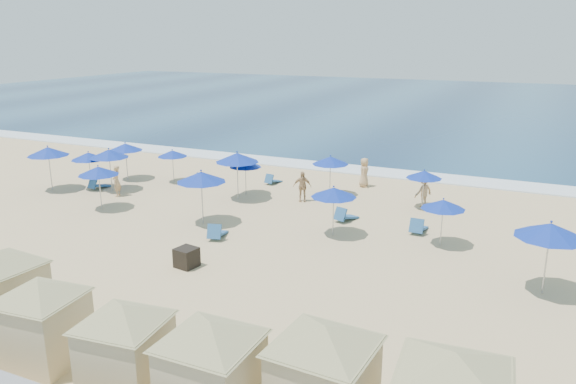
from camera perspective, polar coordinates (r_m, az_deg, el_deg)
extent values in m
plane|color=tan|center=(24.36, -5.01, -5.50)|extent=(160.00, 160.00, 0.00)
cube|color=#0E2C50|center=(76.02, 16.19, 8.49)|extent=(160.00, 80.00, 0.06)
cube|color=white|center=(37.97, 6.64, 2.29)|extent=(160.00, 2.50, 0.08)
cube|color=black|center=(22.43, -10.26, -6.56)|extent=(0.89, 0.89, 0.77)
cube|color=#CFBA8D|center=(19.64, -26.90, -9.44)|extent=(2.19, 2.19, 2.02)
cube|color=#CFBA8D|center=(17.29, -23.57, -12.64)|extent=(2.08, 2.08, 1.92)
cube|color=#958E61|center=(16.88, -23.93, -9.77)|extent=(2.18, 2.18, 0.08)
pyramid|color=#958E61|center=(16.69, -24.11, -8.28)|extent=(4.18, 4.18, 0.48)
cube|color=#CFBA8D|center=(15.40, -16.10, -15.65)|extent=(2.05, 2.05, 1.87)
cube|color=#958E61|center=(14.95, -16.38, -12.58)|extent=(2.15, 2.15, 0.07)
pyramid|color=#958E61|center=(14.73, -16.52, -10.97)|extent=(4.07, 4.07, 0.47)
cube|color=#CFBA8D|center=(14.02, -7.74, -18.25)|extent=(1.99, 1.99, 1.98)
cube|color=#958E61|center=(13.50, -7.90, -14.75)|extent=(2.09, 2.09, 0.08)
pyramid|color=#958E61|center=(13.25, -7.98, -12.90)|extent=(4.35, 4.35, 0.50)
cube|color=#958E61|center=(13.06, 3.72, -15.35)|extent=(2.30, 2.30, 0.08)
pyramid|color=#958E61|center=(12.80, 3.76, -13.37)|extent=(4.51, 4.51, 0.52)
cube|color=#958E61|center=(12.40, 16.53, -17.48)|extent=(2.39, 2.39, 0.09)
pyramid|color=#958E61|center=(12.13, 16.73, -15.36)|extent=(4.67, 4.67, 0.53)
cylinder|color=#A5A8AD|center=(36.52, -16.06, 2.69)|extent=(0.05, 0.05, 1.89)
cone|color=#0D2995|center=(36.29, -16.19, 4.42)|extent=(2.09, 2.09, 0.45)
sphere|color=#0D2995|center=(36.24, -16.23, 4.84)|extent=(0.08, 0.08, 0.08)
cylinder|color=#A5A8AD|center=(34.91, -19.45, 1.75)|extent=(0.05, 0.05, 1.81)
cone|color=#0D2995|center=(34.68, -19.61, 3.46)|extent=(2.00, 2.00, 0.43)
sphere|color=#0D2995|center=(34.63, -19.65, 3.88)|extent=(0.08, 0.08, 0.08)
cylinder|color=#A5A8AD|center=(35.20, -11.58, 2.31)|extent=(0.04, 0.04, 1.65)
cone|color=#0D2995|center=(34.99, -11.67, 3.86)|extent=(1.82, 1.82, 0.39)
sphere|color=#0D2995|center=(34.95, -11.69, 4.24)|extent=(0.07, 0.07, 0.07)
cylinder|color=#A5A8AD|center=(30.66, -18.53, 0.04)|extent=(0.05, 0.05, 1.88)
cone|color=#0D2995|center=(30.39, -18.71, 2.06)|extent=(2.07, 2.07, 0.44)
sphere|color=#0D2995|center=(30.33, -18.76, 2.56)|extent=(0.08, 0.08, 0.08)
cylinder|color=#A5A8AD|center=(31.81, -4.31, 1.17)|extent=(0.04, 0.04, 1.65)
cone|color=#0D2995|center=(31.58, -4.35, 2.88)|extent=(1.82, 1.82, 0.39)
sphere|color=#0D2995|center=(31.53, -4.36, 3.31)|extent=(0.07, 0.07, 0.07)
cylinder|color=#A5A8AD|center=(30.92, -5.13, 1.21)|extent=(0.06, 0.06, 2.15)
cone|color=#0D2995|center=(30.63, -5.19, 3.52)|extent=(2.38, 2.38, 0.51)
sphere|color=#0D2995|center=(30.57, -5.21, 4.09)|extent=(0.09, 0.09, 0.09)
cylinder|color=#A5A8AD|center=(27.10, -8.70, -1.04)|extent=(0.06, 0.06, 2.12)
cone|color=#0D2995|center=(26.77, -8.81, 1.54)|extent=(2.35, 2.35, 0.50)
sphere|color=#0D2995|center=(26.70, -8.84, 2.18)|extent=(0.09, 0.09, 0.09)
cylinder|color=#A5A8AD|center=(31.64, 4.29, 1.28)|extent=(0.05, 0.05, 1.86)
cone|color=#0D2995|center=(31.39, 4.33, 3.23)|extent=(2.05, 2.05, 0.44)
sphere|color=#0D2995|center=(31.33, 4.34, 3.71)|extent=(0.08, 0.08, 0.08)
cylinder|color=#A5A8AD|center=(25.33, 4.61, -2.42)|extent=(0.05, 0.05, 1.86)
cone|color=#0D2995|center=(25.01, 4.67, -0.02)|extent=(2.05, 2.05, 0.44)
sphere|color=#0D2995|center=(24.94, 4.68, 0.57)|extent=(0.08, 0.08, 0.08)
cylinder|color=#A5A8AD|center=(30.03, 13.53, -0.09)|extent=(0.04, 0.04, 1.67)
cone|color=#0D2995|center=(29.78, 13.66, 1.75)|extent=(1.85, 1.85, 0.40)
sphere|color=#0D2995|center=(29.72, 13.69, 2.20)|extent=(0.07, 0.07, 0.07)
cylinder|color=#A5A8AD|center=(24.96, 15.33, -3.42)|extent=(0.04, 0.04, 1.70)
cone|color=#0D2995|center=(24.65, 15.49, -1.21)|extent=(1.88, 1.88, 0.40)
sphere|color=#0D2995|center=(24.59, 15.54, -0.66)|extent=(0.07, 0.07, 0.07)
cylinder|color=#A5A8AD|center=(21.58, 24.71, -6.75)|extent=(0.06, 0.06, 2.15)
cone|color=#0D2995|center=(21.15, 25.10, -3.55)|extent=(2.38, 2.38, 0.51)
sphere|color=#0D2995|center=(21.06, 25.20, -2.74)|extent=(0.09, 0.09, 0.09)
cylinder|color=#A5A8AD|center=(35.43, -22.99, 1.84)|extent=(0.06, 0.06, 2.11)
cone|color=#0D2995|center=(35.18, -23.20, 3.82)|extent=(2.33, 2.33, 0.50)
sphere|color=#0D2995|center=(35.12, -23.26, 4.31)|extent=(0.09, 0.09, 0.09)
cylinder|color=#A5A8AD|center=(34.12, -17.56, 1.79)|extent=(0.05, 0.05, 2.01)
cone|color=#0D2995|center=(33.87, -17.73, 3.74)|extent=(2.23, 2.23, 0.48)
sphere|color=#0D2995|center=(33.81, -17.77, 4.23)|extent=(0.08, 0.08, 0.08)
cube|color=#255589|center=(35.02, -18.54, 0.63)|extent=(0.74, 1.31, 0.34)
cube|color=#255589|center=(34.64, -19.24, 0.84)|extent=(0.63, 0.41, 0.61)
cube|color=#255589|center=(34.73, -8.37, 1.18)|extent=(0.75, 1.34, 0.35)
cube|color=#255589|center=(34.27, -8.96, 1.40)|extent=(0.64, 0.42, 0.62)
cube|color=#255589|center=(34.35, -1.46, 1.15)|extent=(0.72, 1.22, 0.32)
cube|color=#255589|center=(33.92, -1.94, 1.36)|extent=(0.58, 0.40, 0.56)
cube|color=#255589|center=(25.50, -7.13, -4.15)|extent=(0.95, 1.44, 0.36)
cube|color=#255589|center=(24.91, -7.51, -4.00)|extent=(0.69, 0.51, 0.64)
cube|color=#255589|center=(27.69, 6.01, -2.51)|extent=(0.98, 1.42, 0.36)
cube|color=#255589|center=(27.19, 5.33, -2.25)|extent=(0.69, 0.52, 0.63)
cube|color=#255589|center=(26.68, 13.16, -3.55)|extent=(0.65, 1.34, 0.37)
cube|color=#255589|center=(26.08, 12.92, -3.36)|extent=(0.63, 0.37, 0.64)
imported|color=tan|center=(32.85, -17.03, 1.09)|extent=(0.63, 0.75, 1.76)
imported|color=tan|center=(30.46, 1.45, 0.57)|extent=(1.06, 0.72, 1.67)
imported|color=tan|center=(30.36, 13.59, 0.11)|extent=(1.15, 1.27, 1.71)
imported|color=tan|center=(33.69, 7.74, 1.98)|extent=(0.73, 0.95, 1.75)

